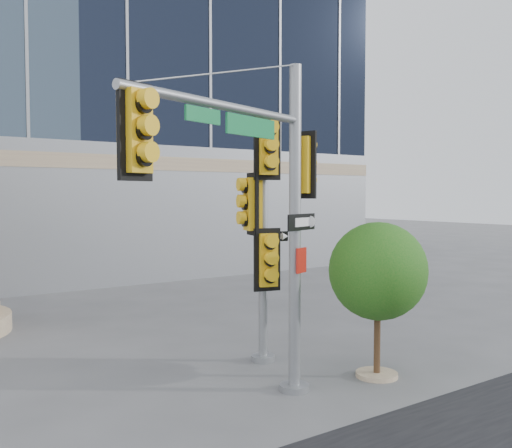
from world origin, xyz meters
TOP-DOWN VIEW (x-y plane):
  - ground at (0.00, 0.00)m, footprint 120.00×120.00m
  - main_signal_pole at (-1.54, -0.55)m, footprint 4.72×2.05m
  - secondary_signal_pole at (0.11, 1.70)m, footprint 0.99×0.88m
  - street_tree at (1.54, -0.49)m, footprint 2.11×2.06m

SIDE VIEW (x-z plane):
  - ground at x=0.00m, z-range 0.00..0.00m
  - street_tree at x=1.54m, z-range 0.52..3.81m
  - secondary_signal_pole at x=0.11m, z-range 0.50..6.19m
  - main_signal_pole at x=-1.54m, z-range 0.76..7.10m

